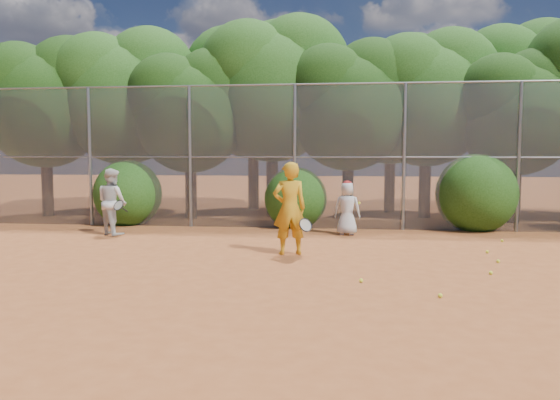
# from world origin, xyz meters

# --- Properties ---
(ground) EXTENTS (80.00, 80.00, 0.00)m
(ground) POSITION_xyz_m (0.00, 0.00, 0.00)
(ground) COLOR #944921
(ground) RESTS_ON ground
(fence_back) EXTENTS (20.05, 0.09, 4.03)m
(fence_back) POSITION_xyz_m (-0.12, 6.00, 2.05)
(fence_back) COLOR gray
(fence_back) RESTS_ON ground
(tree_0) EXTENTS (4.38, 3.81, 6.00)m
(tree_0) POSITION_xyz_m (-9.44, 8.04, 3.93)
(tree_0) COLOR black
(tree_0) RESTS_ON ground
(tree_1) EXTENTS (4.64, 4.03, 6.35)m
(tree_1) POSITION_xyz_m (-6.94, 8.54, 4.16)
(tree_1) COLOR black
(tree_1) RESTS_ON ground
(tree_2) EXTENTS (3.99, 3.47, 5.47)m
(tree_2) POSITION_xyz_m (-4.45, 7.83, 3.58)
(tree_2) COLOR black
(tree_2) RESTS_ON ground
(tree_3) EXTENTS (4.89, 4.26, 6.70)m
(tree_3) POSITION_xyz_m (-1.94, 8.84, 4.40)
(tree_3) COLOR black
(tree_3) RESTS_ON ground
(tree_4) EXTENTS (4.19, 3.64, 5.73)m
(tree_4) POSITION_xyz_m (0.55, 8.24, 3.76)
(tree_4) COLOR black
(tree_4) RESTS_ON ground
(tree_5) EXTENTS (4.51, 3.92, 6.17)m
(tree_5) POSITION_xyz_m (3.06, 9.04, 4.05)
(tree_5) COLOR black
(tree_5) RESTS_ON ground
(tree_6) EXTENTS (3.86, 3.36, 5.29)m
(tree_6) POSITION_xyz_m (5.55, 8.03, 3.47)
(tree_6) COLOR black
(tree_6) RESTS_ON ground
(tree_9) EXTENTS (4.83, 4.20, 6.62)m
(tree_9) POSITION_xyz_m (-7.94, 10.84, 4.34)
(tree_9) COLOR black
(tree_9) RESTS_ON ground
(tree_10) EXTENTS (5.15, 4.48, 7.06)m
(tree_10) POSITION_xyz_m (-2.93, 11.05, 4.63)
(tree_10) COLOR black
(tree_10) RESTS_ON ground
(tree_11) EXTENTS (4.64, 4.03, 6.35)m
(tree_11) POSITION_xyz_m (2.06, 10.64, 4.16)
(tree_11) COLOR black
(tree_11) RESTS_ON ground
(tree_12) EXTENTS (5.02, 4.37, 6.88)m
(tree_12) POSITION_xyz_m (6.56, 11.24, 4.51)
(tree_12) COLOR black
(tree_12) RESTS_ON ground
(bush_0) EXTENTS (2.00, 2.00, 2.00)m
(bush_0) POSITION_xyz_m (-6.00, 6.30, 1.00)
(bush_0) COLOR #1B4411
(bush_0) RESTS_ON ground
(bush_1) EXTENTS (1.80, 1.80, 1.80)m
(bush_1) POSITION_xyz_m (-1.00, 6.30, 0.90)
(bush_1) COLOR #1B4411
(bush_1) RESTS_ON ground
(bush_2) EXTENTS (2.20, 2.20, 2.20)m
(bush_2) POSITION_xyz_m (4.00, 6.30, 1.10)
(bush_2) COLOR #1B4411
(bush_2) RESTS_ON ground
(player_yellow) EXTENTS (0.92, 0.68, 1.93)m
(player_yellow) POSITION_xyz_m (-0.74, 2.04, 0.97)
(player_yellow) COLOR #C78C17
(player_yellow) RESTS_ON ground
(player_teen) EXTENTS (0.70, 0.48, 1.41)m
(player_teen) POSITION_xyz_m (0.47, 4.91, 0.70)
(player_teen) COLOR silver
(player_teen) RESTS_ON ground
(player_white) EXTENTS (1.06, 1.01, 1.72)m
(player_white) POSITION_xyz_m (-5.57, 4.22, 0.86)
(player_white) COLOR silver
(player_white) RESTS_ON ground
(ball_0) EXTENTS (0.07, 0.07, 0.07)m
(ball_0) POSITION_xyz_m (2.94, 0.53, 0.03)
(ball_0) COLOR yellow
(ball_0) RESTS_ON ground
(ball_1) EXTENTS (0.07, 0.07, 0.07)m
(ball_1) POSITION_xyz_m (3.40, 2.62, 0.03)
(ball_1) COLOR yellow
(ball_1) RESTS_ON ground
(ball_2) EXTENTS (0.07, 0.07, 0.07)m
(ball_2) POSITION_xyz_m (1.80, -1.13, 0.03)
(ball_2) COLOR yellow
(ball_2) RESTS_ON ground
(ball_3) EXTENTS (0.07, 0.07, 0.07)m
(ball_3) POSITION_xyz_m (3.35, 1.60, 0.03)
(ball_3) COLOR yellow
(ball_3) RESTS_ON ground
(ball_4) EXTENTS (0.07, 0.07, 0.07)m
(ball_4) POSITION_xyz_m (0.67, -0.31, 0.03)
(ball_4) COLOR yellow
(ball_4) RESTS_ON ground
(ball_5) EXTENTS (0.07, 0.07, 0.07)m
(ball_5) POSITION_xyz_m (4.13, 4.16, 0.03)
(ball_5) COLOR yellow
(ball_5) RESTS_ON ground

